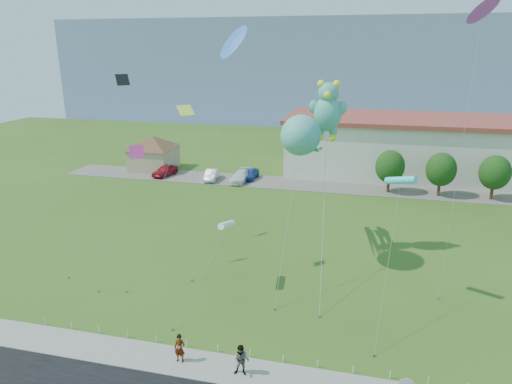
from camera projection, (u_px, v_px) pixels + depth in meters
The scene contains 25 objects.
ground at pixel (240, 341), 28.48m from camera, with size 160.00×160.00×0.00m, color #335317.
sidewalk at pixel (227, 370), 25.91m from camera, with size 80.00×2.50×0.10m, color gray.
parking_strip at pixel (310, 185), 60.90m from camera, with size 70.00×6.00×0.06m, color #59544C.
hill_ridge at pixel (347, 65), 135.88m from camera, with size 160.00×50.00×25.00m, color slate.
pavilion at pixel (153, 149), 68.15m from camera, with size 9.20×9.20×5.00m.
warehouse at pixel (509, 151), 62.17m from camera, with size 61.00×15.00×8.20m.
rope_fence at pixel (234, 351), 27.20m from camera, with size 26.05×0.05×0.50m.
tree_near at pixel (390, 167), 56.71m from camera, with size 3.60×3.60×5.47m.
tree_mid at pixel (441, 170), 55.37m from camera, with size 3.60×3.60×5.47m.
tree_far at pixel (495, 173), 54.02m from camera, with size 3.60×3.60×5.47m.
pedestrian_left at pixel (180, 348), 26.28m from camera, with size 0.64×0.42×1.76m, color gray.
pedestrian_right at pixel (241, 360), 25.18m from camera, with size 0.90×0.70×1.85m, color gray.
parked_car_red at pixel (165, 170), 64.93m from camera, with size 1.81×4.49×1.53m, color maroon.
parked_car_silver at pixel (211, 175), 62.96m from camera, with size 1.50×4.31×1.42m, color silver.
parked_car_white at pixel (241, 176), 62.16m from camera, with size 2.04×5.02×1.46m, color white.
parked_car_blue at pixel (250, 174), 63.45m from camera, with size 1.69×4.19×1.43m, color navy.
octopus_kite at pixel (302, 141), 36.66m from camera, with size 3.15×14.15×12.61m.
teddy_bear_kite at pixel (328, 109), 37.69m from camera, with size 3.13×12.15×15.01m.
small_kite_cyan at pixel (400, 182), 30.85m from camera, with size 1.44×8.47×9.39m.
small_kite_pink at pixel (133, 166), 35.74m from camera, with size 1.91×5.97×10.12m.
small_kite_white at pixel (226, 225), 33.74m from camera, with size 2.07×7.75×5.44m.
small_kite_purple at pixel (482, 18), 32.24m from camera, with size 2.38×6.49×20.76m.
small_kite_blue at pixel (232, 48), 35.67m from camera, with size 2.85×6.83×18.64m.
small_kite_yellow at pixel (178, 133), 34.11m from camera, with size 4.06×5.68×13.48m.
small_kite_black at pixel (116, 105), 39.04m from camera, with size 2.07×9.32×15.30m.
Camera 1 is at (6.71, -23.40, 17.52)m, focal length 32.00 mm.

